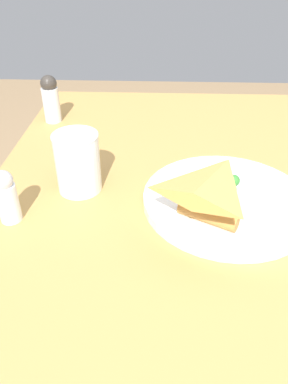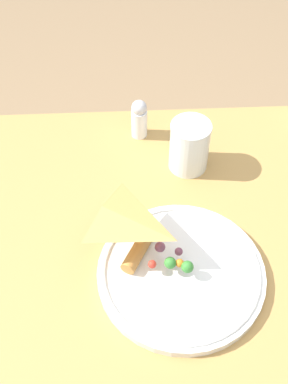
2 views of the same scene
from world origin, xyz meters
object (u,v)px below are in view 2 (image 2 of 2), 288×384
object	(u,v)px
plate_pizza	(179,270)
milk_glass	(189,147)
dining_table	(123,307)
salt_shaker	(139,118)

from	to	relation	value
plate_pizza	milk_glass	size ratio (longest dim) A/B	2.63
plate_pizza	milk_glass	distance (m)	0.25
milk_glass	dining_table	bearing A→B (deg)	-118.61
dining_table	salt_shaker	bearing A→B (deg)	82.56
milk_glass	plate_pizza	bearing A→B (deg)	-99.57
dining_table	plate_pizza	bearing A→B (deg)	2.43
plate_pizza	dining_table	bearing A→B (deg)	-177.57
salt_shaker	plate_pizza	bearing A→B (deg)	-81.56
plate_pizza	salt_shaker	world-z (taller)	salt_shaker
dining_table	salt_shaker	distance (m)	0.37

